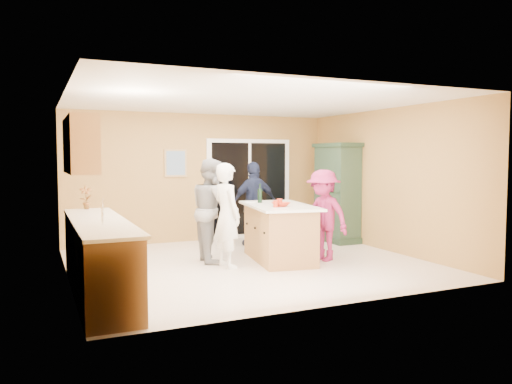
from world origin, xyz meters
name	(u,v)px	position (x,y,z in m)	size (l,w,h in m)	color
floor	(250,264)	(0.00, 0.00, 0.00)	(5.50, 5.50, 0.00)	white
ceiling	(250,101)	(0.00, 0.00, 2.60)	(5.50, 5.00, 0.10)	white
wall_back	(202,178)	(0.00, 2.50, 1.30)	(5.50, 0.10, 2.60)	#E0B05C
wall_front	(337,194)	(0.00, -2.50, 1.30)	(5.50, 0.10, 2.60)	#E0B05C
wall_left	(66,188)	(-2.75, 0.00, 1.30)	(0.10, 5.00, 2.60)	#E0B05C
wall_right	(388,180)	(2.75, 0.00, 1.30)	(0.10, 5.00, 2.60)	#E0B05C
left_cabinet_run	(100,260)	(-2.45, -1.05, 0.46)	(0.65, 3.05, 1.24)	#A97B42
upper_cabinets	(80,145)	(-2.58, -0.20, 1.88)	(0.35, 1.60, 0.75)	#A97B42
sliding_door	(249,188)	(1.05, 2.46, 1.05)	(1.90, 0.07, 2.10)	white
framed_picture	(176,163)	(-0.55, 2.48, 1.60)	(0.46, 0.04, 0.56)	tan
kitchen_island	(279,234)	(0.54, 0.04, 0.44)	(1.24, 1.91, 0.93)	#A97B42
green_hutch	(337,194)	(2.49, 1.27, 0.97)	(0.57, 1.09, 2.00)	#223725
woman_white	(227,215)	(-0.43, -0.08, 0.81)	(0.59, 0.39, 1.63)	white
woman_grey	(212,210)	(-0.48, 0.48, 0.85)	(0.83, 0.64, 1.70)	gray
woman_navy	(254,204)	(0.74, 1.49, 0.81)	(0.95, 0.40, 1.63)	#1A213B
woman_magenta	(323,215)	(1.22, -0.25, 0.75)	(0.98, 0.56, 1.51)	#952050
serving_bowl	(281,204)	(0.43, -0.23, 0.97)	(0.27, 0.27, 0.07)	#B42914
tulip_vase	(86,197)	(-2.45, 0.52, 1.12)	(0.19, 0.13, 0.36)	red
tumbler_near	(276,204)	(0.30, -0.33, 0.99)	(0.07, 0.07, 0.11)	#B42914
tumbler_far	(280,203)	(0.40, -0.26, 1.00)	(0.09, 0.09, 0.13)	#B42914
wine_bottle	(260,195)	(0.40, 0.49, 1.06)	(0.08, 0.08, 0.33)	black
white_plate	(251,202)	(0.32, 0.68, 0.94)	(0.21, 0.21, 0.01)	white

